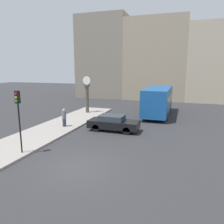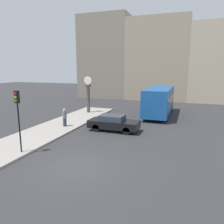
% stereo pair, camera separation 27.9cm
% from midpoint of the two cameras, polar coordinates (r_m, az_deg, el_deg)
% --- Properties ---
extents(ground_plane, '(120.00, 120.00, 0.00)m').
position_cam_midpoint_polar(ground_plane, '(12.39, -9.40, -14.11)').
color(ground_plane, '#2D2D30').
extents(sidewalk_corner, '(3.85, 18.56, 0.14)m').
position_cam_midpoint_polar(sidewalk_corner, '(20.99, -13.66, -3.41)').
color(sidewalk_corner, gray).
rests_on(sidewalk_corner, ground_plane).
extents(building_row, '(27.79, 5.00, 14.52)m').
position_cam_midpoint_polar(building_row, '(38.67, 10.09, 13.27)').
color(building_row, gray).
rests_on(building_row, ground_plane).
extents(sedan_car, '(4.33, 1.74, 1.37)m').
position_cam_midpoint_polar(sedan_car, '(18.76, -0.10, -2.85)').
color(sedan_car, black).
rests_on(sedan_car, ground_plane).
extents(bus_distant, '(2.60, 8.29, 3.16)m').
position_cam_midpoint_polar(bus_distant, '(25.39, 11.64, 3.15)').
color(bus_distant, '#195199').
rests_on(bus_distant, ground_plane).
extents(traffic_light_near, '(0.26, 0.24, 3.86)m').
position_cam_midpoint_polar(traffic_light_near, '(14.29, -23.79, 0.73)').
color(traffic_light_near, black).
rests_on(traffic_light_near, sidewalk_corner).
extents(street_clock, '(1.06, 0.51, 4.32)m').
position_cam_midpoint_polar(street_clock, '(25.92, -6.85, 4.36)').
color(street_clock, '#4C473D').
rests_on(street_clock, sidewalk_corner).
extents(pedestrian_grey_jacket, '(0.37, 0.37, 1.61)m').
position_cam_midpoint_polar(pedestrian_grey_jacket, '(20.10, -12.79, -1.47)').
color(pedestrian_grey_jacket, '#2D334C').
rests_on(pedestrian_grey_jacket, sidewalk_corner).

